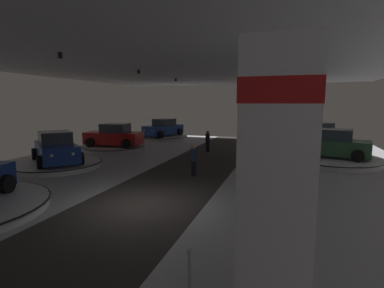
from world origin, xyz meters
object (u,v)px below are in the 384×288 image
Objects in this scene: display_platform_mid_left at (57,164)px; display_platform_far_right at (331,159)px; display_car_far_left at (114,136)px; column_right at (286,125)px; display_car_far_right at (332,145)px; display_platform_far_left at (114,148)px; visitor_walking_near at (208,140)px; brand_sign_pylon at (276,190)px; display_car_mid_left at (56,148)px; display_car_deep_right at (320,134)px; visitor_walking_far at (194,158)px; display_car_deep_left at (163,128)px; display_platform_deep_right at (319,144)px; display_platform_deep_left at (163,137)px.

display_platform_far_right is at bearing 23.24° from display_platform_mid_left.
column_right is at bearing -30.60° from display_car_far_left.
display_car_far_right is 15.24m from display_platform_far_left.
display_car_far_left is at bearing -169.20° from visitor_walking_near.
brand_sign_pylon is 1.03× the size of display_car_mid_left.
display_car_deep_right reaches higher than display_platform_far_left.
display_platform_mid_left is 10.21m from visitor_walking_near.
brand_sign_pylon is (-0.07, -7.73, -0.42)m from column_right.
display_car_far_right is 0.93× the size of display_platform_mid_left.
visitor_walking_far is at bearing -139.92° from display_car_far_right.
column_right is 10.42m from visitor_walking_near.
display_car_deep_left is at bearing 88.06° from display_platform_mid_left.
display_car_far_right reaches higher than display_platform_mid_left.
display_car_far_left is 7.14m from visitor_walking_near.
display_platform_deep_right is at bearing 90.01° from display_car_far_right.
display_platform_far_left is at bearing -96.14° from display_car_deep_left.
visitor_walking_near reaches higher than display_platform_deep_left.
display_platform_deep_left is 1.05× the size of display_car_deep_left.
brand_sign_pylon is 0.77× the size of display_platform_far_right.
column_right reaches higher than display_car_far_left.
display_car_mid_left is at bearing -176.63° from visitor_walking_far.
display_car_deep_left is 0.99× the size of display_platform_far_left.
display_platform_deep_right is 1.10× the size of display_car_deep_right.
display_car_far_right reaches higher than display_car_mid_left.
display_platform_deep_left is 3.01× the size of visitor_walking_near.
display_platform_far_left reaches higher than display_platform_deep_right.
display_car_mid_left is at bearing 175.06° from column_right.
visitor_walking_far is (8.22, -5.84, 0.72)m from display_platform_far_left.
display_platform_far_left reaches higher than display_platform_deep_left.
display_platform_deep_left is 1.09× the size of display_car_mid_left.
display_car_deep_right is (15.16, 7.15, -0.08)m from display_car_far_left.
display_car_deep_left is at bearing 127.86° from column_right.
display_car_deep_left reaches higher than display_platform_deep_left.
display_platform_deep_right is at bearing -1.92° from display_platform_deep_left.
display_car_deep_right reaches higher than visitor_walking_near.
visitor_walking_near is (7.05, 1.34, 0.72)m from display_platform_far_left.
display_platform_deep_left is 0.81× the size of display_platform_far_right.
brand_sign_pylon is 22.49m from display_platform_deep_right.
visitor_walking_near reaches higher than display_platform_mid_left.
display_platform_mid_left is at bearing -156.82° from display_car_far_right.
display_car_mid_left is at bearing -87.05° from display_platform_far_left.
display_platform_far_left is (-0.32, 6.31, -0.89)m from display_car_mid_left.
display_car_deep_right is at bearing -1.93° from display_car_deep_left.
display_car_deep_right is at bearing 35.49° from visitor_walking_near.
visitor_walking_far is (1.18, -7.19, 0.00)m from visitor_walking_near.
display_platform_far_left is at bearing -169.22° from visitor_walking_near.
display_car_deep_left is 1.02× the size of display_car_far_right.
visitor_walking_far reaches higher than display_platform_mid_left.
display_car_deep_left is 14.43m from display_platform_deep_right.
brand_sign_pylon is at bearing -100.38° from display_platform_far_right.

